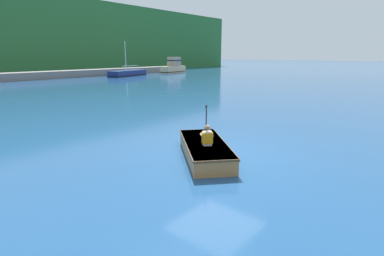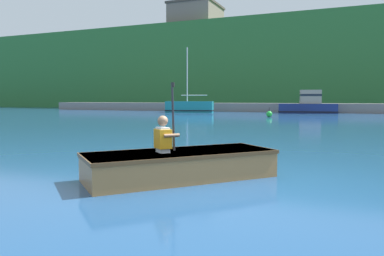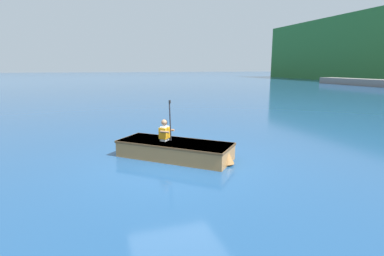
% 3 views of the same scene
% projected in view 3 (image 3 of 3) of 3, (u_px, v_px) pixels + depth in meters
% --- Properties ---
extents(ground_plane, '(300.00, 300.00, 0.00)m').
position_uv_depth(ground_plane, '(178.00, 164.00, 7.72)').
color(ground_plane, navy).
extents(rowboat_foreground, '(2.97, 3.11, 0.46)m').
position_uv_depth(rowboat_foreground, '(176.00, 149.00, 8.17)').
color(rowboat_foreground, '#A3703D').
rests_on(rowboat_foreground, ground).
extents(person_paddler, '(0.46, 0.46, 1.13)m').
position_uv_depth(person_paddler, '(165.00, 131.00, 8.21)').
color(person_paddler, silver).
rests_on(person_paddler, rowboat_foreground).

